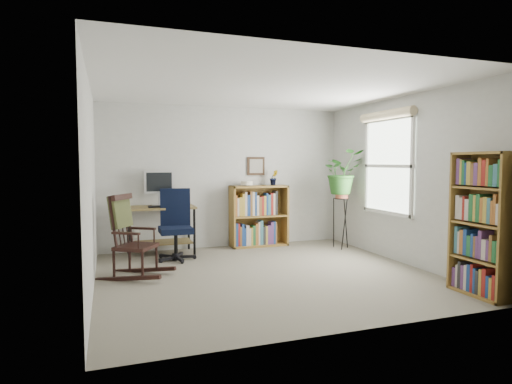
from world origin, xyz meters
name	(u,v)px	position (x,y,z in m)	size (l,w,h in m)	color
floor	(266,274)	(0.00, 0.00, 0.00)	(4.20, 4.00, 0.00)	slate
ceiling	(266,87)	(0.00, 0.00, 2.40)	(4.20, 4.00, 0.00)	silver
wall_back	(225,177)	(0.00, 2.00, 1.20)	(4.20, 0.00, 2.40)	#B9BAB5
wall_front	(350,193)	(0.00, -2.00, 1.20)	(4.20, 0.00, 2.40)	#B9BAB5
wall_left	(91,185)	(-2.10, 0.00, 1.20)	(0.00, 4.00, 2.40)	#B9BAB5
wall_right	(402,180)	(2.10, 0.00, 1.20)	(0.00, 4.00, 2.40)	#B9BAB5
window	(388,166)	(2.06, 0.30, 1.40)	(0.12, 1.20, 1.50)	silver
desk	(161,230)	(-1.14, 1.70, 0.38)	(1.06, 0.58, 0.76)	olive
monitor	(159,188)	(-1.14, 1.84, 1.04)	(0.46, 0.16, 0.56)	#BABBBF
keyboard	(161,206)	(-1.14, 1.58, 0.78)	(0.40, 0.15, 0.03)	black
office_chair	(176,224)	(-0.98, 1.22, 0.54)	(0.59, 0.59, 1.08)	black
rocking_chair	(136,235)	(-1.60, 0.44, 0.54)	(0.56, 0.93, 1.07)	black
low_bookshelf	(259,216)	(0.55, 1.82, 0.53)	(1.00, 0.33, 1.06)	olive
tall_bookshelf	(483,224)	(1.92, -1.58, 0.79)	(0.29, 0.69, 1.57)	olive
plant_stand	(341,219)	(1.80, 1.18, 0.50)	(0.28, 0.28, 0.99)	black
spider_plant	(342,151)	(1.80, 1.18, 1.65)	(1.69, 1.88, 1.46)	#2A6523
potted_plant_small	(274,182)	(0.83, 1.83, 1.11)	(0.13, 0.24, 0.11)	#2A6523
framed_picture	(256,166)	(0.55, 1.97, 1.39)	(0.32, 0.04, 0.32)	black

